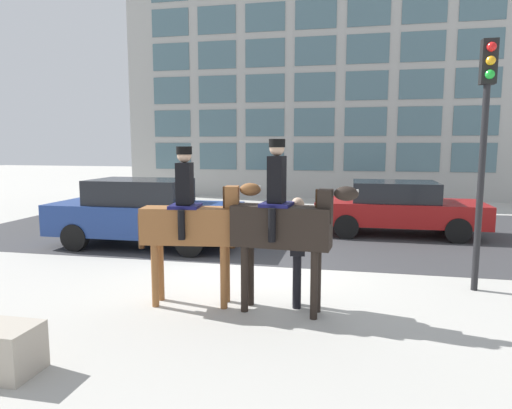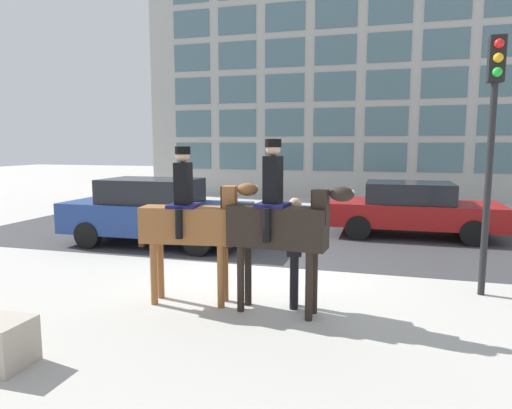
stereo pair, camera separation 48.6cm
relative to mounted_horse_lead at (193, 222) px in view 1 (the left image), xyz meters
name	(u,v)px [view 1 (the left image)]	position (x,y,z in m)	size (l,w,h in m)	color
ground_plane	(258,273)	(0.64, 1.93, -1.33)	(80.00, 80.00, 0.00)	#B2AFA8
road_surface	(290,229)	(0.64, 6.68, -1.33)	(18.40, 8.50, 0.01)	#38383A
office_building_facade	(316,40)	(0.64, 14.93, 5.90)	(18.40, 0.33, 14.44)	#A8A8A3
mounted_horse_lead	(193,222)	(0.00, 0.00, 0.00)	(1.94, 0.65, 2.49)	brown
mounted_horse_companion	(284,222)	(1.44, -0.05, 0.05)	(1.93, 0.65, 2.60)	black
pedestrian_bystander	(296,243)	(1.60, 0.22, -0.32)	(0.82, 0.51, 1.72)	black
street_car_near_lane	(144,212)	(-2.59, 3.68, -0.48)	(4.65, 1.78, 1.67)	navy
street_car_far_lane	(397,207)	(3.68, 6.56, -0.55)	(4.53, 2.00, 1.49)	maroon
traffic_light	(485,126)	(4.55, 1.66, 1.49)	(0.24, 0.29, 4.22)	black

